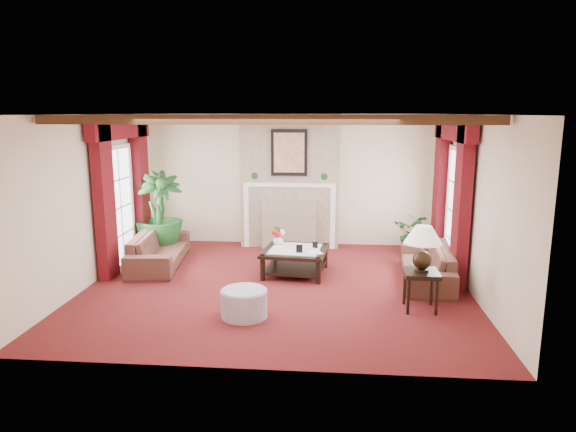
# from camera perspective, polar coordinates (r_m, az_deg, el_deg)

# --- Properties ---
(floor) EXTENTS (6.00, 6.00, 0.00)m
(floor) POSITION_cam_1_polar(r_m,az_deg,el_deg) (8.32, -1.23, -7.72)
(floor) COLOR #480C15
(floor) RESTS_ON ground
(ceiling) EXTENTS (6.00, 6.00, 0.00)m
(ceiling) POSITION_cam_1_polar(r_m,az_deg,el_deg) (7.86, -1.31, 11.21)
(ceiling) COLOR white
(ceiling) RESTS_ON floor
(back_wall) EXTENTS (6.00, 0.02, 2.70)m
(back_wall) POSITION_cam_1_polar(r_m,az_deg,el_deg) (10.69, 0.32, 4.02)
(back_wall) COLOR beige
(back_wall) RESTS_ON ground
(left_wall) EXTENTS (0.02, 5.50, 2.70)m
(left_wall) POSITION_cam_1_polar(r_m,az_deg,el_deg) (8.82, -21.04, 1.67)
(left_wall) COLOR beige
(left_wall) RESTS_ON ground
(right_wall) EXTENTS (0.02, 5.50, 2.70)m
(right_wall) POSITION_cam_1_polar(r_m,az_deg,el_deg) (8.22, 20.01, 1.08)
(right_wall) COLOR beige
(right_wall) RESTS_ON ground
(ceiling_beams) EXTENTS (6.00, 3.00, 0.12)m
(ceiling_beams) POSITION_cam_1_polar(r_m,az_deg,el_deg) (7.86, -1.31, 10.78)
(ceiling_beams) COLOR #351D11
(ceiling_beams) RESTS_ON ceiling
(fireplace) EXTENTS (2.00, 0.52, 2.70)m
(fireplace) POSITION_cam_1_polar(r_m,az_deg,el_deg) (10.40, 0.24, 11.27)
(fireplace) COLOR #9D8166
(fireplace) RESTS_ON ground
(french_door_left) EXTENTS (0.10, 1.10, 2.16)m
(french_door_left) POSITION_cam_1_polar(r_m,az_deg,el_deg) (9.62, -18.63, 7.27)
(french_door_left) COLOR white
(french_door_left) RESTS_ON ground
(french_door_right) EXTENTS (0.10, 1.10, 2.16)m
(french_door_right) POSITION_cam_1_polar(r_m,az_deg,el_deg) (9.09, 18.55, 7.06)
(french_door_right) COLOR white
(french_door_right) RESTS_ON ground
(curtains_left) EXTENTS (0.20, 2.40, 2.55)m
(curtains_left) POSITION_cam_1_polar(r_m,az_deg,el_deg) (9.56, -18.18, 9.80)
(curtains_left) COLOR #48090D
(curtains_left) RESTS_ON ground
(curtains_right) EXTENTS (0.20, 2.40, 2.55)m
(curtains_right) POSITION_cam_1_polar(r_m,az_deg,el_deg) (9.04, 18.03, 9.75)
(curtains_right) COLOR #48090D
(curtains_right) RESTS_ON ground
(sofa_left) EXTENTS (2.15, 1.04, 0.79)m
(sofa_left) POSITION_cam_1_polar(r_m,az_deg,el_deg) (9.59, -14.16, -3.01)
(sofa_left) COLOR #350E18
(sofa_left) RESTS_ON ground
(sofa_right) EXTENTS (2.05, 0.92, 0.76)m
(sofa_right) POSITION_cam_1_polar(r_m,az_deg,el_deg) (8.73, 15.19, -4.58)
(sofa_right) COLOR #350E18
(sofa_right) RESTS_ON ground
(potted_palm) EXTENTS (2.40, 2.45, 0.90)m
(potted_palm) POSITION_cam_1_polar(r_m,az_deg,el_deg) (10.35, -14.03, -1.63)
(potted_palm) COLOR black
(potted_palm) RESTS_ON ground
(small_plant) EXTENTS (1.55, 1.56, 0.67)m
(small_plant) POSITION_cam_1_polar(r_m,az_deg,el_deg) (10.21, 13.94, -2.49)
(small_plant) COLOR black
(small_plant) RESTS_ON ground
(coffee_table) EXTENTS (1.17, 1.17, 0.43)m
(coffee_table) POSITION_cam_1_polar(r_m,az_deg,el_deg) (8.85, 0.81, -5.07)
(coffee_table) COLOR black
(coffee_table) RESTS_ON ground
(side_table) EXTENTS (0.58, 0.58, 0.56)m
(side_table) POSITION_cam_1_polar(r_m,az_deg,el_deg) (7.50, 14.49, -8.00)
(side_table) COLOR black
(side_table) RESTS_ON ground
(ottoman) EXTENTS (0.64, 0.64, 0.37)m
(ottoman) POSITION_cam_1_polar(r_m,az_deg,el_deg) (7.08, -4.89, -9.66)
(ottoman) COLOR #9997AC
(ottoman) RESTS_ON ground
(table_lamp) EXTENTS (0.52, 0.52, 0.66)m
(table_lamp) POSITION_cam_1_polar(r_m,az_deg,el_deg) (7.32, 14.73, -3.47)
(table_lamp) COLOR black
(table_lamp) RESTS_ON side_table
(flower_vase) EXTENTS (0.22, 0.23, 0.19)m
(flower_vase) POSITION_cam_1_polar(r_m,az_deg,el_deg) (9.04, -1.11, -2.66)
(flower_vase) COLOR silver
(flower_vase) RESTS_ON coffee_table
(book) EXTENTS (0.25, 0.19, 0.31)m
(book) POSITION_cam_1_polar(r_m,az_deg,el_deg) (8.47, 2.16, -3.20)
(book) COLOR black
(book) RESTS_ON coffee_table
(photo_frame_a) EXTENTS (0.11, 0.03, 0.14)m
(photo_frame_a) POSITION_cam_1_polar(r_m,az_deg,el_deg) (8.53, 1.27, -3.68)
(photo_frame_a) COLOR black
(photo_frame_a) RESTS_ON coffee_table
(photo_frame_b) EXTENTS (0.09, 0.05, 0.12)m
(photo_frame_b) POSITION_cam_1_polar(r_m,az_deg,el_deg) (8.84, 3.03, -3.24)
(photo_frame_b) COLOR black
(photo_frame_b) RESTS_ON coffee_table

